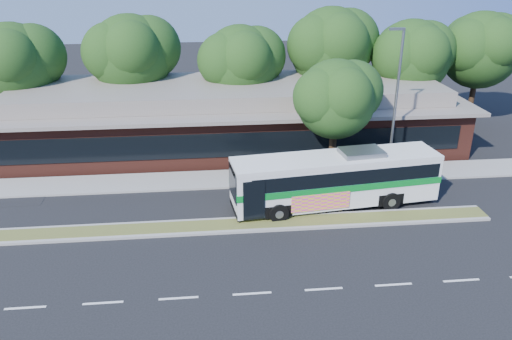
% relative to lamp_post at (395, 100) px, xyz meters
% --- Properties ---
extents(ground, '(120.00, 120.00, 0.00)m').
position_rel_lamp_post_xyz_m(ground, '(-9.56, -6.00, -4.90)').
color(ground, black).
rests_on(ground, ground).
extents(median_strip, '(26.00, 1.10, 0.15)m').
position_rel_lamp_post_xyz_m(median_strip, '(-9.56, -5.40, -4.83)').
color(median_strip, '#474F21').
rests_on(median_strip, ground).
extents(sidewalk, '(44.00, 2.60, 0.12)m').
position_rel_lamp_post_xyz_m(sidewalk, '(-9.56, 0.40, -4.84)').
color(sidewalk, gray).
rests_on(sidewalk, ground).
extents(plaza_building, '(33.20, 11.20, 4.45)m').
position_rel_lamp_post_xyz_m(plaza_building, '(-9.56, 6.99, -2.77)').
color(plaza_building, '#53231A').
rests_on(plaza_building, ground).
extents(lamp_post, '(0.93, 0.18, 9.07)m').
position_rel_lamp_post_xyz_m(lamp_post, '(0.00, 0.00, 0.00)').
color(lamp_post, slate).
rests_on(lamp_post, ground).
extents(tree_bg_a, '(6.47, 5.80, 8.63)m').
position_rel_lamp_post_xyz_m(tree_bg_a, '(-24.15, 9.14, 0.97)').
color(tree_bg_a, black).
rests_on(tree_bg_a, ground).
extents(tree_bg_b, '(6.69, 6.00, 9.00)m').
position_rel_lamp_post_xyz_m(tree_bg_b, '(-16.13, 10.14, 1.24)').
color(tree_bg_b, black).
rests_on(tree_bg_b, ground).
extents(tree_bg_c, '(6.24, 5.60, 8.26)m').
position_rel_lamp_post_xyz_m(tree_bg_c, '(-8.16, 9.13, 0.69)').
color(tree_bg_c, black).
rests_on(tree_bg_c, ground).
extents(tree_bg_d, '(6.91, 6.20, 9.37)m').
position_rel_lamp_post_xyz_m(tree_bg_d, '(-1.12, 10.15, 1.52)').
color(tree_bg_d, black).
rests_on(tree_bg_d, ground).
extents(tree_bg_e, '(6.47, 5.80, 8.50)m').
position_rel_lamp_post_xyz_m(tree_bg_e, '(4.85, 9.14, 0.84)').
color(tree_bg_e, black).
rests_on(tree_bg_e, ground).
extents(tree_bg_f, '(6.69, 6.00, 8.92)m').
position_rel_lamp_post_xyz_m(tree_bg_f, '(10.87, 10.14, 1.16)').
color(tree_bg_f, black).
rests_on(tree_bg_f, ground).
extents(transit_bus, '(11.53, 3.76, 3.18)m').
position_rel_lamp_post_xyz_m(transit_bus, '(-4.27, -3.60, -3.13)').
color(transit_bus, silver).
rests_on(transit_bus, ground).
extents(sidewalk_tree, '(5.24, 4.70, 7.35)m').
position_rel_lamp_post_xyz_m(sidewalk_tree, '(-3.23, 0.31, 0.21)').
color(sidewalk_tree, black).
rests_on(sidewalk_tree, ground).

